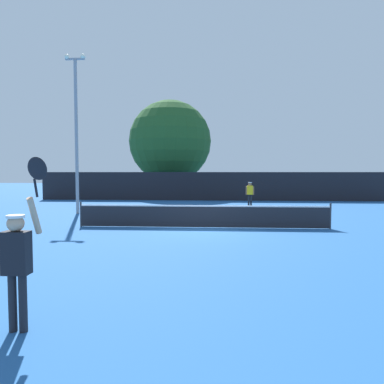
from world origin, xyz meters
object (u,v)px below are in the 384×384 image
at_px(light_pole, 76,125).
at_px(parked_car_far, 309,188).
at_px(parked_car_near, 137,187).
at_px(large_tree, 170,141).
at_px(parked_car_mid, 275,187).
at_px(player_serving, 18,254).
at_px(tennis_ball, 251,224).
at_px(player_receiving, 250,192).

relative_size(light_pole, parked_car_far, 2.06).
distance_m(light_pole, parked_car_near, 17.62).
relative_size(light_pole, large_tree, 0.94).
distance_m(large_tree, parked_car_mid, 12.11).
distance_m(light_pole, parked_car_far, 24.29).
relative_size(player_serving, tennis_ball, 38.20).
relative_size(player_receiving, parked_car_mid, 0.40).
distance_m(player_receiving, parked_car_far, 13.76).
height_order(player_serving, parked_car_near, player_serving).
relative_size(player_receiving, light_pole, 0.19).
relative_size(player_serving, light_pole, 0.29).
bearing_deg(player_serving, parked_car_near, 99.53).
bearing_deg(player_receiving, large_tree, -58.12).
bearing_deg(player_receiving, light_pole, 25.00).
relative_size(parked_car_near, parked_car_mid, 1.02).
bearing_deg(parked_car_near, parked_car_mid, 1.15).
bearing_deg(player_receiving, parked_car_far, -120.66).
bearing_deg(player_serving, light_pole, 108.47).
bearing_deg(parked_car_mid, light_pole, -128.74).
relative_size(parked_car_near, parked_car_far, 1.00).
bearing_deg(player_serving, parked_car_far, 68.65).
relative_size(player_receiving, tennis_ball, 24.68).
relative_size(tennis_ball, parked_car_near, 0.02).
bearing_deg(player_serving, large_tree, 93.04).
relative_size(player_serving, parked_car_near, 0.60).
xyz_separation_m(player_serving, player_receiving, (5.26, 19.56, -0.13)).
height_order(player_receiving, parked_car_near, parked_car_near).
height_order(large_tree, parked_car_mid, large_tree).
xyz_separation_m(tennis_ball, parked_car_far, (7.76, 20.39, 0.74)).
height_order(player_receiving, light_pole, light_pole).
height_order(tennis_ball, parked_car_far, parked_car_far).
xyz_separation_m(light_pole, large_tree, (3.32, 15.83, 0.38)).
xyz_separation_m(player_serving, tennis_ball, (4.51, 11.00, -1.12)).
height_order(tennis_ball, large_tree, large_tree).
height_order(parked_car_mid, parked_car_far, same).
xyz_separation_m(player_receiving, tennis_ball, (-0.75, -8.56, -1.00)).
bearing_deg(parked_car_near, player_receiving, -53.95).
distance_m(player_receiving, tennis_ball, 8.65).
distance_m(player_serving, parked_car_far, 33.71).
xyz_separation_m(light_pole, parked_car_mid, (14.16, 18.58, -4.27)).
bearing_deg(player_receiving, player_serving, 74.95).
bearing_deg(large_tree, parked_car_far, 3.11).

